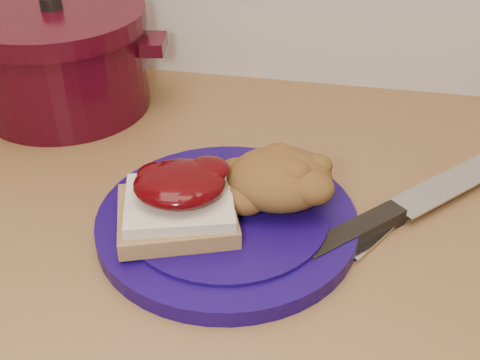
% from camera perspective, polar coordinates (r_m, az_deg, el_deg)
% --- Properties ---
extents(plate, '(0.33, 0.33, 0.02)m').
position_cam_1_polar(plate, '(0.63, -1.24, -3.97)').
color(plate, '#130549').
rests_on(plate, wood_countertop).
extents(sandwich, '(0.14, 0.13, 0.06)m').
position_cam_1_polar(sandwich, '(0.60, -5.87, -1.95)').
color(sandwich, olive).
rests_on(sandwich, plate).
extents(stuffing_mound, '(0.13, 0.12, 0.06)m').
position_cam_1_polar(stuffing_mound, '(0.62, 3.76, 0.14)').
color(stuffing_mound, brown).
rests_on(stuffing_mound, plate).
extents(chef_knife, '(0.26, 0.27, 0.02)m').
position_cam_1_polar(chef_knife, '(0.65, 13.66, -3.50)').
color(chef_knife, black).
rests_on(chef_knife, wood_countertop).
extents(butter_knife, '(0.11, 0.16, 0.00)m').
position_cam_1_polar(butter_knife, '(0.67, 14.83, -3.28)').
color(butter_knife, silver).
rests_on(butter_knife, wood_countertop).
extents(dutch_oven, '(0.29, 0.28, 0.16)m').
position_cam_1_polar(dutch_oven, '(0.87, -16.62, 10.99)').
color(dutch_oven, '#36050F').
rests_on(dutch_oven, wood_countertop).
extents(pepper_grinder, '(0.07, 0.07, 0.11)m').
position_cam_1_polar(pepper_grinder, '(0.95, -19.77, 11.39)').
color(pepper_grinder, black).
rests_on(pepper_grinder, wood_countertop).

